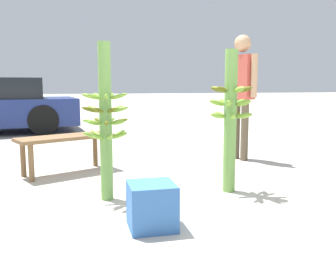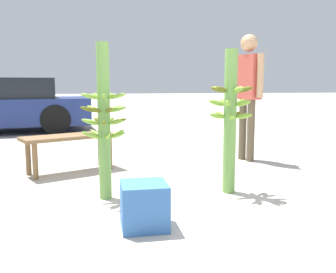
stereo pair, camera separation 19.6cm
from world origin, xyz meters
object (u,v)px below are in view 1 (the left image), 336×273
(banana_stalk_left, at_px, (106,121))
(vendor_person, at_px, (242,84))
(banana_stalk_center, at_px, (230,118))
(market_bench, at_px, (65,142))
(produce_crate, at_px, (152,206))

(banana_stalk_left, bearing_deg, vendor_person, 36.09)
(banana_stalk_left, relative_size, banana_stalk_center, 1.03)
(vendor_person, bearing_deg, banana_stalk_center, 132.55)
(banana_stalk_center, distance_m, vendor_person, 1.68)
(banana_stalk_center, height_order, market_bench, banana_stalk_center)
(vendor_person, distance_m, produce_crate, 2.93)
(vendor_person, height_order, market_bench, vendor_person)
(banana_stalk_left, bearing_deg, produce_crate, -71.11)
(banana_stalk_center, relative_size, market_bench, 1.18)
(vendor_person, bearing_deg, produce_crate, 123.08)
(vendor_person, xyz_separation_m, market_bench, (-2.37, -0.28, -0.68))
(banana_stalk_center, bearing_deg, banana_stalk_left, 179.22)
(banana_stalk_left, height_order, market_bench, banana_stalk_left)
(vendor_person, distance_m, market_bench, 2.48)
(banana_stalk_center, height_order, vendor_person, vendor_person)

